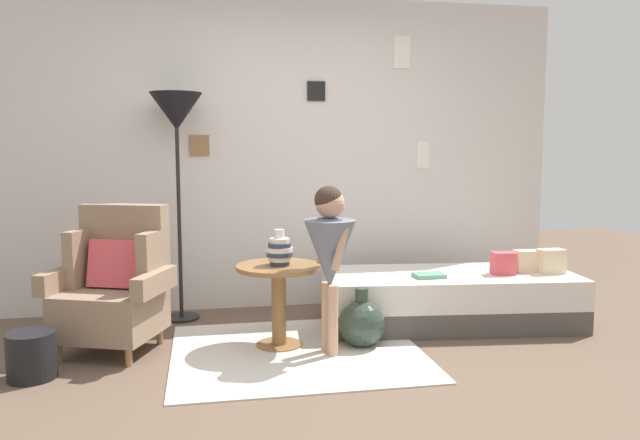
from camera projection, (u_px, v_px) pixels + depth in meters
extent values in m
plane|color=brown|center=(326.00, 389.00, 3.48)|extent=(12.00, 12.00, 0.00)
cube|color=silver|center=(281.00, 154.00, 5.23)|extent=(4.80, 0.10, 2.60)
cube|color=white|center=(188.00, 100.00, 4.98)|extent=(0.09, 0.02, 0.13)
cube|color=slate|center=(188.00, 100.00, 4.98)|extent=(0.07, 0.01, 0.11)
cube|color=white|center=(402.00, 52.00, 5.27)|extent=(0.15, 0.02, 0.27)
cube|color=#9D9D98|center=(402.00, 52.00, 5.27)|extent=(0.11, 0.01, 0.21)
cube|color=olive|center=(199.00, 145.00, 5.04)|extent=(0.16, 0.02, 0.17)
cube|color=#A1A1A0|center=(199.00, 145.00, 5.04)|extent=(0.12, 0.01, 0.13)
cube|color=black|center=(316.00, 91.00, 5.17)|extent=(0.15, 0.02, 0.16)
cube|color=#B2B2A7|center=(316.00, 91.00, 5.17)|extent=(0.12, 0.01, 0.13)
cube|color=white|center=(422.00, 155.00, 5.41)|extent=(0.11, 0.02, 0.23)
cube|color=gray|center=(423.00, 155.00, 5.41)|extent=(0.09, 0.01, 0.18)
cube|color=silver|center=(297.00, 352.00, 4.10)|extent=(1.64, 1.46, 0.01)
cylinder|color=#9E7042|center=(59.00, 352.00, 3.93)|extent=(0.04, 0.04, 0.12)
cylinder|color=#9E7042|center=(129.00, 357.00, 3.84)|extent=(0.04, 0.04, 0.12)
cylinder|color=#9E7042|center=(97.00, 332.00, 4.37)|extent=(0.04, 0.04, 0.12)
cylinder|color=#9E7042|center=(160.00, 335.00, 4.28)|extent=(0.04, 0.04, 0.12)
cube|color=#8C725B|center=(110.00, 313.00, 4.08)|extent=(0.76, 0.74, 0.30)
cube|color=#8C725B|center=(125.00, 244.00, 4.26)|extent=(0.61, 0.35, 0.55)
cube|color=#8C725B|center=(81.00, 258.00, 4.18)|extent=(0.19, 0.32, 0.39)
cube|color=#8C725B|center=(152.00, 260.00, 4.09)|extent=(0.19, 0.32, 0.39)
cube|color=#8C725B|center=(62.00, 279.00, 4.10)|extent=(0.27, 0.50, 0.14)
cube|color=#8C725B|center=(155.00, 283.00, 3.98)|extent=(0.27, 0.50, 0.14)
cube|color=#D64C56|center=(116.00, 264.00, 4.14)|extent=(0.40, 0.28, 0.33)
cube|color=#4C4742|center=(449.00, 312.00, 4.77)|extent=(1.97, 0.99, 0.18)
cube|color=silver|center=(449.00, 287.00, 4.74)|extent=(1.97, 0.99, 0.22)
cube|color=beige|center=(551.00, 261.00, 4.72)|extent=(0.20, 0.12, 0.19)
cube|color=beige|center=(529.00, 261.00, 4.77)|extent=(0.22, 0.14, 0.17)
cube|color=#D64C56|center=(503.00, 263.00, 4.67)|extent=(0.18, 0.14, 0.17)
cylinder|color=olive|center=(279.00, 345.00, 4.23)|extent=(0.32, 0.32, 0.02)
cylinder|color=olive|center=(279.00, 307.00, 4.20)|extent=(0.10, 0.10, 0.52)
cylinder|color=olive|center=(279.00, 267.00, 4.17)|extent=(0.58, 0.58, 0.03)
cylinder|color=#2D384C|center=(280.00, 263.00, 4.16)|extent=(0.13, 0.13, 0.03)
cylinder|color=white|center=(280.00, 258.00, 4.16)|extent=(0.16, 0.16, 0.03)
cylinder|color=#2D384C|center=(280.00, 254.00, 4.15)|extent=(0.18, 0.18, 0.03)
cylinder|color=white|center=(280.00, 250.00, 4.15)|extent=(0.18, 0.18, 0.03)
cylinder|color=#2D384C|center=(279.00, 245.00, 4.15)|extent=(0.16, 0.16, 0.03)
cylinder|color=white|center=(279.00, 241.00, 4.14)|extent=(0.13, 0.13, 0.03)
cylinder|color=white|center=(279.00, 234.00, 4.14)|extent=(0.07, 0.07, 0.06)
cylinder|color=black|center=(182.00, 317.00, 4.92)|extent=(0.28, 0.28, 0.02)
cylinder|color=black|center=(179.00, 211.00, 4.82)|extent=(0.03, 0.03, 1.68)
cone|color=black|center=(176.00, 111.00, 4.73)|extent=(0.40, 0.40, 0.29)
cylinder|color=tan|center=(333.00, 321.00, 4.00)|extent=(0.07, 0.07, 0.47)
cylinder|color=tan|center=(327.00, 317.00, 4.09)|extent=(0.07, 0.07, 0.47)
cone|color=slate|center=(330.00, 255.00, 3.99)|extent=(0.34, 0.34, 0.45)
cylinder|color=slate|center=(330.00, 232.00, 3.97)|extent=(0.17, 0.17, 0.17)
cylinder|color=tan|center=(340.00, 247.00, 3.88)|extent=(0.13, 0.08, 0.30)
cylinder|color=tan|center=(325.00, 242.00, 4.10)|extent=(0.13, 0.08, 0.30)
sphere|color=tan|center=(330.00, 203.00, 3.95)|extent=(0.19, 0.19, 0.19)
sphere|color=#38281E|center=(329.00, 200.00, 3.95)|extent=(0.18, 0.18, 0.18)
cube|color=#5C977A|center=(429.00, 275.00, 4.57)|extent=(0.23, 0.17, 0.03)
sphere|color=#2D3D33|center=(361.00, 323.00, 4.21)|extent=(0.32, 0.32, 0.32)
cylinder|color=#2D3D33|center=(362.00, 295.00, 4.19)|extent=(0.09, 0.09, 0.09)
cylinder|color=black|center=(31.00, 356.00, 3.63)|extent=(0.28, 0.28, 0.28)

